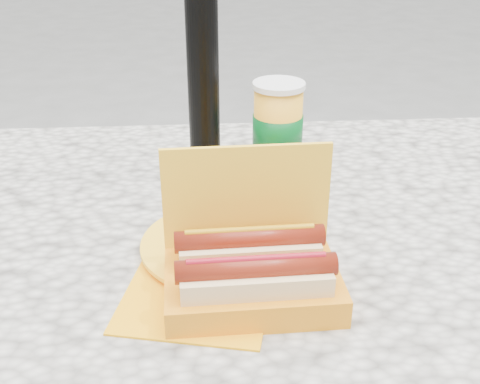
{
  "coord_description": "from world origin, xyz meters",
  "views": [
    {
      "loc": [
        -0.0,
        -0.76,
        1.2
      ],
      "look_at": [
        0.05,
        -0.0,
        0.8
      ],
      "focal_mm": 45.0,
      "sensor_mm": 36.0,
      "label": 1
    }
  ],
  "objects": [
    {
      "name": "picnic_table",
      "position": [
        0.0,
        0.0,
        0.64
      ],
      "size": [
        1.2,
        0.8,
        0.75
      ],
      "color": "beige",
      "rests_on": "ground"
    },
    {
      "name": "hotdog_box",
      "position": [
        0.05,
        -0.17,
        0.79
      ],
      "size": [
        0.21,
        0.14,
        0.17
      ],
      "rotation": [
        0.0,
        0.0,
        0.04
      ],
      "color": "yellow",
      "rests_on": "picnic_table"
    },
    {
      "name": "fries_plate",
      "position": [
        0.02,
        -0.08,
        0.76
      ],
      "size": [
        0.25,
        0.31,
        0.04
      ],
      "rotation": [
        0.0,
        0.0,
        -0.07
      ],
      "color": "#FAA60E",
      "rests_on": "picnic_table"
    },
    {
      "name": "soda_cup",
      "position": [
        0.12,
        0.16,
        0.83
      ],
      "size": [
        0.08,
        0.08,
        0.16
      ],
      "rotation": [
        0.0,
        0.0,
        -0.24
      ],
      "color": "#FFAD26",
      "rests_on": "picnic_table"
    }
  ]
}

